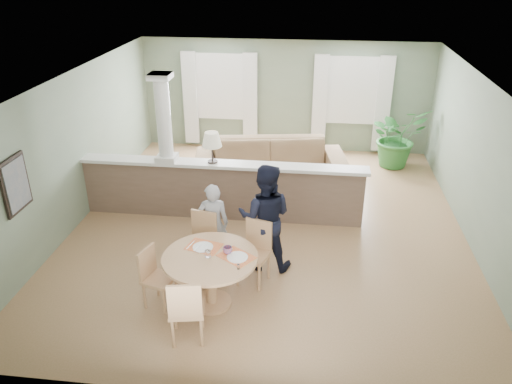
# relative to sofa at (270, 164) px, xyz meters

# --- Properties ---
(ground) EXTENTS (8.00, 8.00, 0.00)m
(ground) POSITION_rel_sofa_xyz_m (0.15, -1.81, -0.46)
(ground) COLOR tan
(ground) RESTS_ON ground
(room_shell) EXTENTS (7.02, 8.02, 2.71)m
(room_shell) POSITION_rel_sofa_xyz_m (0.12, -1.19, 1.35)
(room_shell) COLOR gray
(room_shell) RESTS_ON ground
(pony_wall) EXTENTS (5.32, 0.38, 2.70)m
(pony_wall) POSITION_rel_sofa_xyz_m (-0.84, -1.61, 0.24)
(pony_wall) COLOR #775B4D
(pony_wall) RESTS_ON ground
(sofa) EXTENTS (3.34, 1.73, 0.93)m
(sofa) POSITION_rel_sofa_xyz_m (0.00, 0.00, 0.00)
(sofa) COLOR olive
(sofa) RESTS_ON ground
(houseplant) EXTENTS (1.63, 1.55, 1.41)m
(houseplant) POSITION_rel_sofa_xyz_m (2.80, 1.37, 0.24)
(houseplant) COLOR #2B6D2D
(houseplant) RESTS_ON ground
(dining_table) EXTENTS (1.32, 1.32, 0.90)m
(dining_table) POSITION_rel_sofa_xyz_m (-0.42, -4.18, 0.17)
(dining_table) COLOR tan
(dining_table) RESTS_ON ground
(chair_far_boy) EXTENTS (0.52, 0.52, 0.97)m
(chair_far_boy) POSITION_rel_sofa_xyz_m (-0.75, -3.35, 0.07)
(chair_far_boy) COLOR tan
(chair_far_boy) RESTS_ON ground
(chair_far_man) EXTENTS (0.55, 0.55, 0.97)m
(chair_far_man) POSITION_rel_sofa_xyz_m (0.11, -3.51, 0.07)
(chair_far_man) COLOR tan
(chair_far_man) RESTS_ON ground
(chair_near) EXTENTS (0.52, 0.52, 0.98)m
(chair_near) POSITION_rel_sofa_xyz_m (-0.58, -4.99, 0.07)
(chair_near) COLOR tan
(chair_near) RESTS_ON ground
(chair_side) EXTENTS (0.50, 0.50, 0.89)m
(chair_side) POSITION_rel_sofa_xyz_m (-1.21, -4.27, 0.02)
(chair_side) COLOR tan
(chair_side) RESTS_ON ground
(child_person) EXTENTS (0.55, 0.42, 1.37)m
(child_person) POSITION_rel_sofa_xyz_m (-0.61, -3.10, 0.22)
(child_person) COLOR #9A999E
(child_person) RESTS_ON ground
(man_person) EXTENTS (0.87, 0.69, 1.75)m
(man_person) POSITION_rel_sofa_xyz_m (0.22, -3.13, 0.41)
(man_person) COLOR black
(man_person) RESTS_ON ground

